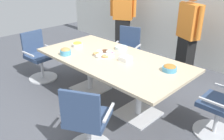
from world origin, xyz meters
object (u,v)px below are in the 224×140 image
object	(u,v)px
office_chair_0	(224,109)
office_chair_1	(126,53)
conference_table	(112,66)
plate_stack	(121,48)
snack_bowl_cookies	(65,51)
office_chair_2	(39,58)
napkin_pile	(126,59)
snack_bowl_chips_yellow	(77,44)
donut_platter	(104,54)
person_standing_0	(123,15)
snack_bowl_pretzels	(170,68)
office_chair_3	(87,124)
person_standing_1	(188,34)

from	to	relation	value
office_chair_0	office_chair_1	bearing A→B (deg)	72.06
conference_table	plate_stack	xyz separation A→B (m)	(-0.18, 0.40, 0.15)
snack_bowl_cookies	plate_stack	xyz separation A→B (m)	(0.44, 0.81, -0.03)
office_chair_2	napkin_pile	size ratio (longest dim) A/B	5.98
office_chair_1	snack_bowl_chips_yellow	world-z (taller)	office_chair_1
conference_table	donut_platter	size ratio (longest dim) A/B	7.00
office_chair_0	person_standing_0	size ratio (longest dim) A/B	0.50
plate_stack	office_chair_2	bearing A→B (deg)	-151.02
office_chair_0	person_standing_0	xyz separation A→B (m)	(-2.94, 1.33, 0.56)
snack_bowl_cookies	snack_bowl_pretzels	bearing A→B (deg)	22.67
snack_bowl_cookies	snack_bowl_pretzels	world-z (taller)	snack_bowl_cookies
conference_table	snack_bowl_cookies	bearing A→B (deg)	-146.21
donut_platter	napkin_pile	distance (m)	0.41
office_chair_3	person_standing_0	bearing A→B (deg)	96.66
office_chair_0	plate_stack	world-z (taller)	office_chair_0
donut_platter	napkin_pile	size ratio (longest dim) A/B	2.26
office_chair_0	snack_bowl_pretzels	world-z (taller)	office_chair_0
person_standing_1	snack_bowl_pretzels	bearing A→B (deg)	134.38
snack_bowl_cookies	plate_stack	bearing A→B (deg)	61.62
office_chair_0	person_standing_0	world-z (taller)	person_standing_0
person_standing_0	snack_bowl_chips_yellow	distance (m)	1.84
conference_table	snack_bowl_chips_yellow	world-z (taller)	snack_bowl_chips_yellow
conference_table	donut_platter	world-z (taller)	donut_platter
donut_platter	office_chair_0	bearing A→B (deg)	12.11
office_chair_1	office_chair_2	xyz separation A→B (m)	(-0.98, -1.41, 0.00)
snack_bowl_chips_yellow	napkin_pile	distance (m)	1.03
office_chair_1	office_chair_0	bearing A→B (deg)	145.19
snack_bowl_chips_yellow	snack_bowl_pretzels	bearing A→B (deg)	8.52
person_standing_0	napkin_pile	xyz separation A→B (m)	(1.57, -1.65, -0.17)
snack_bowl_chips_yellow	snack_bowl_cookies	xyz separation A→B (m)	(0.18, -0.37, 0.01)
snack_bowl_chips_yellow	plate_stack	size ratio (longest dim) A/B	0.85
person_standing_0	plate_stack	world-z (taller)	person_standing_0
office_chair_3	snack_bowl_pretzels	size ratio (longest dim) A/B	4.76
office_chair_2	plate_stack	xyz separation A→B (m)	(1.41, 0.78, 0.37)
conference_table	person_standing_1	distance (m)	1.71
office_chair_2	person_standing_0	size ratio (longest dim) A/B	0.50
office_chair_1	snack_bowl_chips_yellow	distance (m)	1.15
napkin_pile	office_chair_0	bearing A→B (deg)	13.35
person_standing_0	person_standing_1	xyz separation A→B (m)	(1.69, -0.05, -0.10)
office_chair_3	napkin_pile	world-z (taller)	office_chair_3
person_standing_0	napkin_pile	world-z (taller)	person_standing_0
napkin_pile	snack_bowl_cookies	bearing A→B (deg)	-150.88
office_chair_1	snack_bowl_pretzels	xyz separation A→B (m)	(1.49, -0.82, 0.39)
snack_bowl_chips_yellow	office_chair_1	bearing A→B (deg)	80.05
office_chair_0	office_chair_2	world-z (taller)	same
person_standing_1	person_standing_0	bearing A→B (deg)	22.75
office_chair_1	donut_platter	size ratio (longest dim) A/B	2.65
snack_bowl_chips_yellow	person_standing_1	bearing A→B (deg)	56.00
donut_platter	snack_bowl_chips_yellow	bearing A→B (deg)	-176.12
conference_table	person_standing_1	bearing A→B (deg)	78.22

